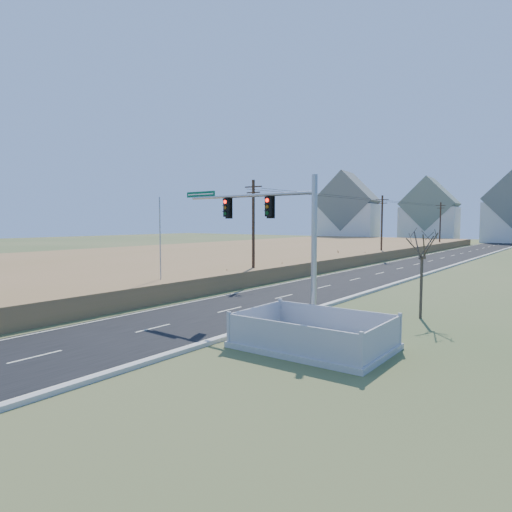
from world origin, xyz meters
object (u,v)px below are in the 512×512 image
Objects in this scene: open_sign at (316,337)px; bare_tree at (422,243)px; fence_enclosure at (313,341)px; traffic_signal_mast at (283,236)px; flagpole at (160,258)px.

bare_tree is at bearing 109.81° from open_sign.
fence_enclosure is at bearing -101.79° from bare_tree.
traffic_signal_mast reaches higher than open_sign.
flagpole reaches higher than open_sign.
traffic_signal_mast is at bearing 176.44° from open_sign.
traffic_signal_mast reaches higher than flagpole.
traffic_signal_mast is 1.36× the size of flagpole.
traffic_signal_mast is 1.84× the size of bare_tree.
fence_enclosure is at bearing -36.52° from traffic_signal_mast.
open_sign is at bearing -32.94° from traffic_signal_mast.
traffic_signal_mast is at bearing 139.41° from fence_enclosure.
fence_enclosure is 9.75× the size of open_sign.
open_sign is (-0.12, 0.45, 0.06)m from fence_enclosure.
traffic_signal_mast is 14.77× the size of open_sign.
open_sign is 0.09× the size of flagpole.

